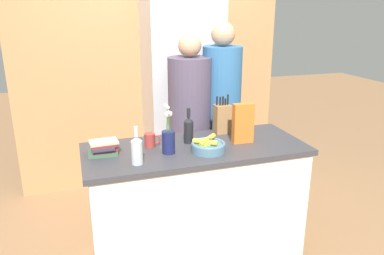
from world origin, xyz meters
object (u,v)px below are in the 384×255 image
(book_stack, at_px, (103,148))
(refrigerator, at_px, (182,98))
(flower_vase, at_px, (168,138))
(cereal_box, at_px, (243,123))
(bottle_oil, at_px, (137,149))
(bottle_wine, at_px, (189,129))
(fruit_bowl, at_px, (208,145))
(bottle_vinegar, at_px, (245,124))
(person_at_sink, at_px, (190,120))
(knife_block, at_px, (222,118))
(coffee_mug, at_px, (150,140))
(person_in_blue, at_px, (221,110))

(book_stack, bearing_deg, refrigerator, 51.24)
(flower_vase, bearing_deg, cereal_box, 4.05)
(bottle_oil, relative_size, bottle_wine, 0.94)
(fruit_bowl, height_order, bottle_vinegar, bottle_vinegar)
(refrigerator, xyz_separation_m, person_at_sink, (-0.09, -0.56, -0.07))
(bottle_oil, bearing_deg, bottle_wine, 32.92)
(knife_block, xyz_separation_m, book_stack, (-0.96, -0.20, -0.07))
(book_stack, bearing_deg, bottle_vinegar, 4.97)
(refrigerator, xyz_separation_m, coffee_mug, (-0.54, -1.05, -0.04))
(fruit_bowl, distance_m, bottle_wine, 0.24)
(flower_vase, relative_size, cereal_box, 1.17)
(fruit_bowl, distance_m, book_stack, 0.72)
(flower_vase, xyz_separation_m, bottle_oil, (-0.24, -0.12, -0.01))
(bottle_wine, relative_size, person_at_sink, 0.16)
(knife_block, bearing_deg, person_in_blue, 68.99)
(coffee_mug, xyz_separation_m, book_stack, (-0.34, -0.05, -0.00))
(refrigerator, height_order, knife_block, refrigerator)
(knife_block, relative_size, person_in_blue, 0.18)
(flower_vase, height_order, coffee_mug, flower_vase)
(refrigerator, distance_m, person_at_sink, 0.57)
(bottle_oil, bearing_deg, cereal_box, 11.31)
(refrigerator, height_order, book_stack, refrigerator)
(person_in_blue, bearing_deg, bottle_vinegar, -110.62)
(coffee_mug, relative_size, bottle_vinegar, 0.54)
(coffee_mug, distance_m, person_in_blue, 0.91)
(cereal_box, relative_size, book_stack, 1.43)
(cereal_box, height_order, bottle_wine, cereal_box)
(bottle_oil, height_order, bottle_wine, bottle_wine)
(cereal_box, relative_size, person_in_blue, 0.17)
(coffee_mug, bearing_deg, refrigerator, 62.56)
(fruit_bowl, distance_m, person_at_sink, 0.71)
(cereal_box, xyz_separation_m, coffee_mug, (-0.68, 0.12, -0.10))
(book_stack, relative_size, bottle_wine, 0.78)
(refrigerator, height_order, cereal_box, refrigerator)
(fruit_bowl, distance_m, bottle_vinegar, 0.49)
(refrigerator, bearing_deg, person_at_sink, -99.06)
(cereal_box, relative_size, bottle_wine, 1.12)
(bottle_vinegar, bearing_deg, fruit_bowl, -147.25)
(fruit_bowl, bearing_deg, bottle_vinegar, 32.75)
(coffee_mug, height_order, person_in_blue, person_in_blue)
(bottle_wine, bearing_deg, knife_block, 24.22)
(refrigerator, xyz_separation_m, bottle_wine, (-0.25, -1.05, 0.01))
(person_in_blue, bearing_deg, fruit_bowl, -141.38)
(bottle_wine, distance_m, person_in_blue, 0.69)
(refrigerator, bearing_deg, bottle_vinegar, -77.01)
(coffee_mug, relative_size, bottle_oil, 0.46)
(book_stack, distance_m, person_at_sink, 0.96)
(flower_vase, distance_m, person_in_blue, 0.94)
(refrigerator, distance_m, flower_vase, 1.29)
(flower_vase, distance_m, book_stack, 0.45)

